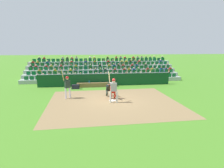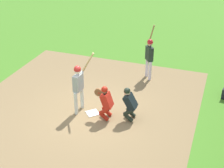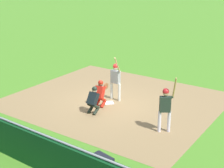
% 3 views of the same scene
% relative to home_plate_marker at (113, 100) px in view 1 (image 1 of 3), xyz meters
% --- Properties ---
extents(ground_plane, '(160.00, 160.00, 0.00)m').
position_rel_home_plate_marker_xyz_m(ground_plane, '(0.00, 0.00, -0.02)').
color(ground_plane, '#478224').
extents(infield_dirt_patch, '(9.94, 8.73, 0.01)m').
position_rel_home_plate_marker_xyz_m(infield_dirt_patch, '(0.00, 0.50, -0.01)').
color(infield_dirt_patch, olive).
rests_on(infield_dirt_patch, ground_plane).
extents(home_plate_marker, '(0.62, 0.62, 0.02)m').
position_rel_home_plate_marker_xyz_m(home_plate_marker, '(0.00, 0.00, 0.00)').
color(home_plate_marker, white).
rests_on(home_plate_marker, infield_dirt_patch).
extents(batter_at_plate, '(0.65, 0.66, 2.33)m').
position_rel_home_plate_marker_xyz_m(batter_at_plate, '(0.00, 0.52, 1.16)').
color(batter_at_plate, silver).
rests_on(batter_at_plate, ground_plane).
extents(catcher_crouching, '(0.48, 0.73, 1.30)m').
position_rel_home_plate_marker_xyz_m(catcher_crouching, '(-0.09, -0.56, 0.71)').
color(catcher_crouching, '#B52011').
rests_on(catcher_crouching, ground_plane).
extents(home_plate_umpire, '(0.46, 0.49, 1.27)m').
position_rel_home_plate_marker_xyz_m(home_plate_umpire, '(0.15, -1.37, 0.67)').
color(home_plate_umpire, black).
rests_on(home_plate_umpire, ground_plane).
extents(dugout_wall, '(14.18, 0.24, 1.35)m').
position_rel_home_plate_marker_xyz_m(dugout_wall, '(0.00, -5.85, 0.63)').
color(dugout_wall, '#0D3D1B').
rests_on(dugout_wall, ground_plane).
extents(dugout_bench, '(4.07, 0.40, 0.44)m').
position_rel_home_plate_marker_xyz_m(dugout_bench, '(1.02, -5.30, 0.20)').
color(dugout_bench, brown).
rests_on(dugout_bench, ground_plane).
extents(water_bottle_on_bench, '(0.07, 0.07, 0.23)m').
position_rel_home_plate_marker_xyz_m(water_bottle_on_bench, '(1.77, -5.28, 0.54)').
color(water_bottle_on_bench, blue).
rests_on(water_bottle_on_bench, dugout_bench).
extents(equipment_duffel_bag, '(0.79, 0.47, 0.42)m').
position_rel_home_plate_marker_xyz_m(equipment_duffel_bag, '(3.14, -4.60, 0.19)').
color(equipment_duffel_bag, black).
rests_on(equipment_duffel_bag, ground_plane).
extents(on_deck_batter, '(0.70, 0.43, 2.35)m').
position_rel_home_plate_marker_xyz_m(on_deck_batter, '(3.57, -1.14, 1.14)').
color(on_deck_batter, silver).
rests_on(on_deck_batter, ground_plane).
extents(bleacher_stand, '(19.25, 4.86, 2.85)m').
position_rel_home_plate_marker_xyz_m(bleacher_stand, '(-0.01, -10.78, 0.81)').
color(bleacher_stand, '#9BA7A0').
rests_on(bleacher_stand, ground_plane).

